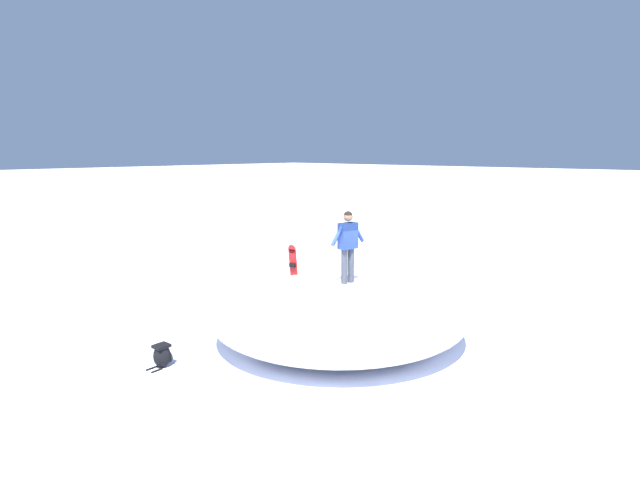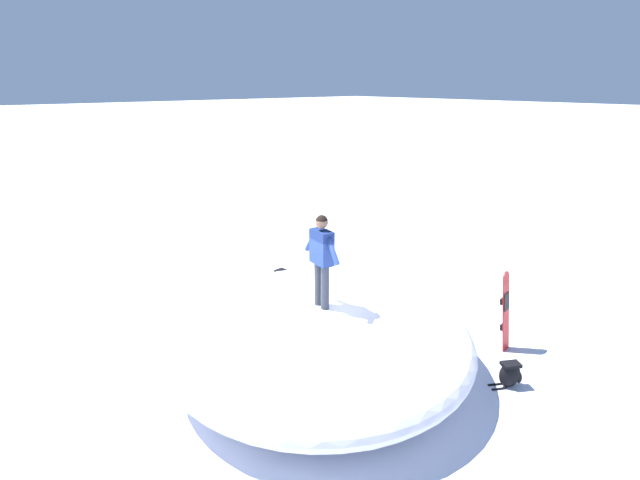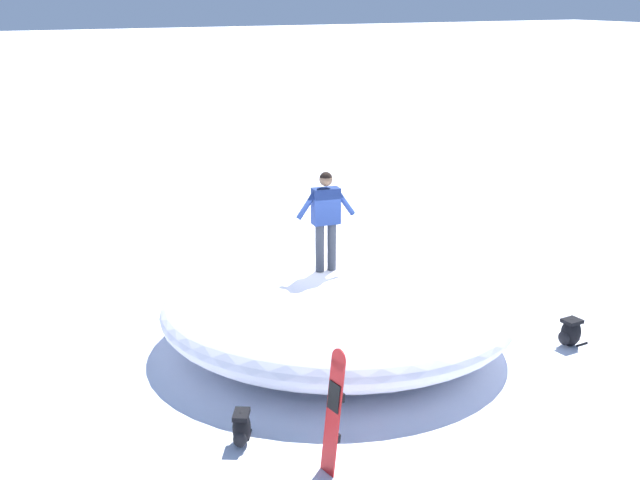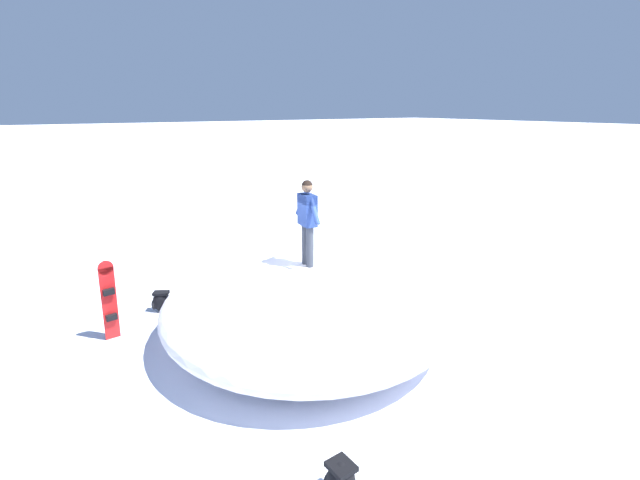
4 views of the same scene
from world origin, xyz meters
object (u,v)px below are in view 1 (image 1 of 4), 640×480
Objects in this scene: snowboarder_standing at (348,241)px; snowboard_primary_upright at (294,270)px; backpack_near at (162,355)px; backpack_far at (339,291)px.

snowboarder_standing is 3.89m from snowboard_primary_upright.
backpack_far is at bearing 3.83° from backpack_near.
snowboarder_standing is 2.83× the size of backpack_far.
snowboard_primary_upright is at bearing 63.92° from snowboarder_standing.
backpack_far is at bearing 42.82° from snowboarder_standing.
backpack_far is (0.77, -1.06, -0.58)m from snowboard_primary_upright.
backpack_near is (-5.15, -1.46, -0.57)m from snowboard_primary_upright.
snowboard_primary_upright reaches higher than backpack_near.
snowboarder_standing reaches higher than backpack_near.
snowboarder_standing is at bearing -137.18° from backpack_far.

